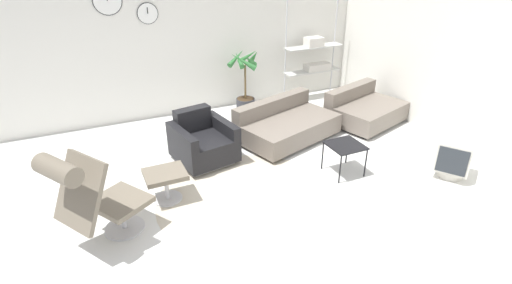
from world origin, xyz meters
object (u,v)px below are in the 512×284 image
Objects in this scene: side_table at (345,147)px; lounge_chair at (90,192)px; armchair_red at (203,143)px; couch_second at (364,110)px; ottoman at (166,179)px; crt_television at (454,157)px; potted_plant at (245,85)px; couch_low at (286,126)px; shelf_unit at (315,56)px.

lounge_chair is at bearing -177.24° from side_table.
armchair_red is 3.01m from couch_second.
crt_television reaches higher than ottoman.
crt_television is at bearing -16.27° from ottoman.
side_table is 0.38× the size of potted_plant.
couch_low is 1.39m from potted_plant.
lounge_chair is 1.92× the size of crt_television.
side_table is (1.65, -1.15, 0.12)m from armchair_red.
shelf_unit reaches higher than potted_plant.
crt_television reaches higher than side_table.
armchair_red reaches higher than crt_television.
potted_plant reaches higher than ottoman.
armchair_red is at bearing 47.19° from ottoman.
shelf_unit is at bearing 91.12° from lounge_chair.
side_table is at bearing -82.88° from potted_plant.
ottoman is at bearing -3.79° from couch_second.
couch_low is (2.16, 0.91, -0.08)m from ottoman.
armchair_red is 3.46m from crt_television.
armchair_red reaches higher than couch_low.
couch_low is at bearing 83.47° from lounge_chair.
couch_second is at bearing -83.83° from shelf_unit.
armchair_red is at bearing -131.37° from potted_plant.
potted_plant is (-1.61, 3.34, 0.22)m from crt_television.
couch_low is (3.00, 1.44, -0.45)m from lounge_chair.
potted_plant is (1.32, 1.50, 0.24)m from armchair_red.
armchair_red reaches higher than ottoman.
potted_plant is 1.57m from shelf_unit.
couch_second is 0.73× the size of shelf_unit.
lounge_chair reaches higher than crt_television.
shelf_unit reaches higher than side_table.
shelf_unit is at bearing -151.46° from couch_low.
couch_low is at bearing -84.61° from potted_plant.
armchair_red is (1.56, 1.31, -0.40)m from lounge_chair.
couch_second is (3.01, 0.13, -0.05)m from armchair_red.
couch_low is 1.56m from couch_second.
lounge_chair reaches higher than side_table.
ottoman is 0.42× the size of potted_plant.
couch_low is 2.12m from shelf_unit.
lounge_chair is 3.36m from couch_low.
armchair_red is at bearing -11.97° from couch_low.
crt_television is 0.50× the size of potted_plant.
side_table is at bearing -9.01° from ottoman.
couch_low is 2.98× the size of crt_television.
side_table is 3.03m from shelf_unit.
shelf_unit is (3.57, 2.37, 0.56)m from ottoman.
side_table is 0.76× the size of crt_television.
shelf_unit is (1.40, 1.46, 0.64)m from couch_low.
ottoman is 2.35m from couch_low.
side_table is at bearing 28.01° from crt_television.
shelf_unit is at bearing -32.38° from crt_television.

